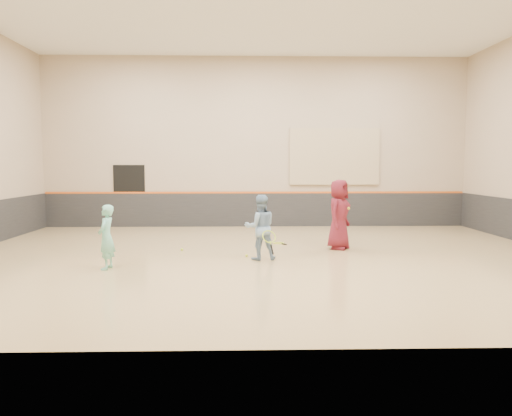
{
  "coord_description": "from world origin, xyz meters",
  "views": [
    {
      "loc": [
        -0.47,
        -11.8,
        2.22
      ],
      "look_at": [
        -0.15,
        0.4,
        1.15
      ],
      "focal_mm": 35.0,
      "sensor_mm": 36.0,
      "label": 1
    }
  ],
  "objects_px": {
    "instructor": "(260,227)",
    "spare_racket": "(279,242)",
    "young_man": "(339,214)",
    "girl": "(106,237)"
  },
  "relations": [
    {
      "from": "girl",
      "to": "young_man",
      "type": "xyz_separation_m",
      "value": [
        5.41,
        2.41,
        0.23
      ]
    },
    {
      "from": "girl",
      "to": "instructor",
      "type": "bearing_deg",
      "value": 111.47
    },
    {
      "from": "instructor",
      "to": "young_man",
      "type": "xyz_separation_m",
      "value": [
        2.11,
        1.43,
        0.15
      ]
    },
    {
      "from": "instructor",
      "to": "spare_racket",
      "type": "relative_size",
      "value": 2.16
    },
    {
      "from": "girl",
      "to": "instructor",
      "type": "relative_size",
      "value": 0.9
    },
    {
      "from": "instructor",
      "to": "young_man",
      "type": "height_order",
      "value": "young_man"
    },
    {
      "from": "instructor",
      "to": "spare_racket",
      "type": "height_order",
      "value": "instructor"
    },
    {
      "from": "girl",
      "to": "spare_racket",
      "type": "xyz_separation_m",
      "value": [
        3.89,
        3.34,
        -0.66
      ]
    },
    {
      "from": "young_man",
      "to": "spare_racket",
      "type": "height_order",
      "value": "young_man"
    },
    {
      "from": "instructor",
      "to": "young_man",
      "type": "distance_m",
      "value": 2.56
    }
  ]
}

